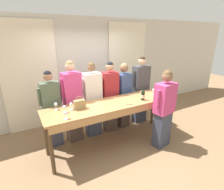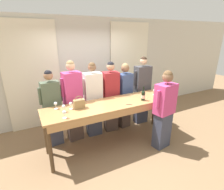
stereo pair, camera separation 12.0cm
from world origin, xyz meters
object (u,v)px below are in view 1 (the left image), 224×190
(wine_glass_center_right, at_px, (154,90))
(potted_plant, at_px, (143,96))
(wine_glass_front_mid, at_px, (64,107))
(wine_glass_center_left, at_px, (56,105))
(wine_glass_center_mid, at_px, (71,105))
(wine_glass_front_right, at_px, (163,89))
(handbag, at_px, (80,104))
(wine_bottle, at_px, (143,95))
(host_pouring, at_px, (164,109))
(guest_olive_jacket, at_px, (52,109))
(guest_pink_top, at_px, (73,102))
(wine_glass_front_left, at_px, (65,113))
(guest_cream_sweater, at_px, (93,100))
(guest_navy_coat, at_px, (123,95))
(guest_striped_shirt, at_px, (110,97))
(tasting_bar, at_px, (114,108))
(guest_beige_cap, at_px, (140,90))

(wine_glass_center_right, distance_m, potted_plant, 1.60)
(wine_glass_front_mid, xyz_separation_m, wine_glass_center_left, (-0.11, 0.21, -0.00))
(wine_glass_front_mid, distance_m, wine_glass_center_mid, 0.17)
(wine_glass_front_right, relative_size, wine_glass_center_right, 1.00)
(wine_glass_center_mid, height_order, wine_glass_center_right, same)
(wine_glass_front_mid, xyz_separation_m, wine_glass_center_right, (2.13, -0.01, 0.00))
(handbag, xyz_separation_m, wine_glass_center_mid, (-0.15, 0.04, 0.01))
(wine_bottle, xyz_separation_m, wine_glass_center_mid, (-1.52, 0.26, -0.01))
(host_pouring, bearing_deg, wine_bottle, 120.61)
(wine_bottle, height_order, host_pouring, host_pouring)
(wine_glass_center_mid, bearing_deg, guest_olive_jacket, 120.77)
(wine_glass_front_right, height_order, guest_pink_top, guest_pink_top)
(wine_bottle, relative_size, wine_glass_front_left, 2.18)
(wine_glass_front_right, height_order, guest_cream_sweater, guest_cream_sweater)
(guest_olive_jacket, height_order, guest_navy_coat, guest_navy_coat)
(guest_striped_shirt, distance_m, host_pouring, 1.32)
(tasting_bar, bearing_deg, guest_beige_cap, 27.58)
(guest_beige_cap, bearing_deg, guest_cream_sweater, 180.00)
(wine_glass_center_right, xyz_separation_m, guest_striped_shirt, (-0.88, 0.57, -0.19))
(wine_glass_front_mid, distance_m, guest_striped_shirt, 1.38)
(handbag, distance_m, guest_cream_sweater, 0.74)
(guest_pink_top, bearing_deg, tasting_bar, -40.44)
(wine_glass_front_left, bearing_deg, handbag, 39.82)
(guest_olive_jacket, bearing_deg, wine_glass_center_left, -84.94)
(guest_striped_shirt, bearing_deg, handbag, -151.23)
(wine_glass_center_mid, bearing_deg, guest_navy_coat, 17.78)
(guest_pink_top, height_order, host_pouring, guest_pink_top)
(guest_olive_jacket, relative_size, guest_cream_sweater, 0.95)
(wine_bottle, relative_size, guest_pink_top, 0.17)
(wine_glass_front_right, distance_m, guest_cream_sweater, 1.74)
(wine_glass_front_mid, bearing_deg, wine_glass_front_right, -0.68)
(handbag, bearing_deg, guest_cream_sweater, 46.80)
(wine_glass_front_right, relative_size, guest_pink_top, 0.08)
(wine_glass_front_right, bearing_deg, wine_glass_front_mid, 179.32)
(wine_glass_front_left, relative_size, wine_glass_center_right, 1.00)
(guest_striped_shirt, bearing_deg, guest_beige_cap, 0.00)
(wine_glass_front_left, bearing_deg, wine_glass_front_right, 5.36)
(potted_plant, bearing_deg, wine_glass_center_right, -119.92)
(wine_glass_center_left, relative_size, guest_beige_cap, 0.08)
(wine_glass_center_left, distance_m, guest_beige_cap, 2.32)
(guest_pink_top, bearing_deg, wine_glass_front_right, -15.52)
(wine_glass_front_mid, xyz_separation_m, guest_olive_jacket, (-0.14, 0.55, -0.21))
(handbag, xyz_separation_m, wine_glass_front_left, (-0.35, -0.29, 0.01))
(wine_bottle, bearing_deg, tasting_bar, 168.32)
(guest_navy_coat, bearing_deg, guest_beige_cap, 0.00)
(guest_navy_coat, relative_size, host_pouring, 1.00)
(wine_glass_front_left, bearing_deg, wine_bottle, 2.57)
(wine_glass_front_right, bearing_deg, guest_cream_sweater, 160.29)
(wine_glass_center_right, bearing_deg, handbag, 178.64)
(host_pouring, distance_m, potted_plant, 2.12)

